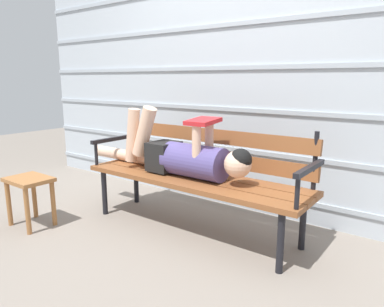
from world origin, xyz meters
The scene contains 5 objects.
ground_plane centered at (0.00, 0.00, 0.00)m, with size 12.00×12.00×0.00m, color gray.
house_siding centered at (0.00, 0.73, 1.24)m, with size 5.16×0.08×2.48m.
park_bench centered at (0.00, 0.12, 0.46)m, with size 1.81×0.50×0.81m.
reclining_person centered at (-0.11, 0.05, 0.58)m, with size 1.64×0.26×0.52m.
footstool centered at (-1.07, -0.64, 0.30)m, with size 0.35×0.27×0.39m.
Camera 1 is at (1.54, -2.01, 1.14)m, focal length 33.17 mm.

